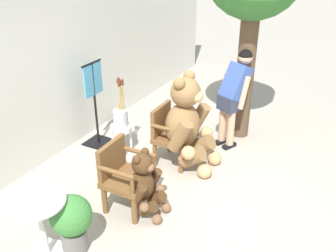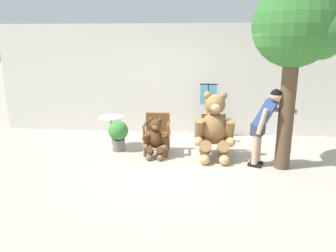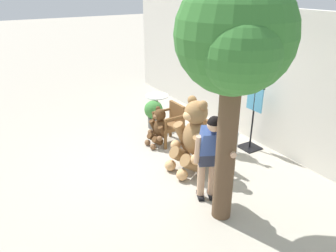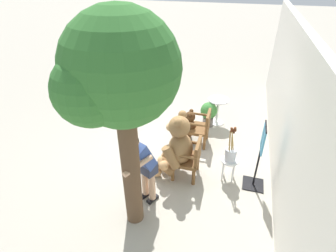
% 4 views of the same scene
% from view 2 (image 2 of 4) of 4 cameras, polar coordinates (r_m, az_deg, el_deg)
% --- Properties ---
extents(ground_plane, '(60.00, 60.00, 0.00)m').
position_cam_2_polar(ground_plane, '(6.53, 2.66, -6.77)').
color(ground_plane, '#A8A091').
extents(back_wall, '(10.00, 0.16, 2.80)m').
position_cam_2_polar(back_wall, '(8.53, 3.63, 8.01)').
color(back_wall, silver).
rests_on(back_wall, ground).
extents(wooden_chair_left, '(0.57, 0.53, 0.86)m').
position_cam_2_polar(wooden_chair_left, '(7.08, -1.91, -1.11)').
color(wooden_chair_left, brown).
rests_on(wooden_chair_left, ground).
extents(wooden_chair_right, '(0.57, 0.53, 0.86)m').
position_cam_2_polar(wooden_chair_right, '(7.03, 7.91, -1.36)').
color(wooden_chair_right, brown).
rests_on(wooden_chair_right, ground).
extents(teddy_bear_large, '(0.84, 0.79, 1.40)m').
position_cam_2_polar(teddy_bear_large, '(6.72, 8.08, -0.14)').
color(teddy_bear_large, olive).
rests_on(teddy_bear_large, ground).
extents(teddy_bear_small, '(0.51, 0.48, 0.85)m').
position_cam_2_polar(teddy_bear_small, '(6.82, -2.20, -2.14)').
color(teddy_bear_small, '#4C3019').
rests_on(teddy_bear_small, ground).
extents(person_visitor, '(0.85, 0.48, 1.53)m').
position_cam_2_polar(person_visitor, '(6.44, 16.42, 0.83)').
color(person_visitor, black).
rests_on(person_visitor, ground).
extents(white_stool, '(0.34, 0.34, 0.46)m').
position_cam_2_polar(white_stool, '(7.80, 6.54, -0.51)').
color(white_stool, white).
rests_on(white_stool, ground).
extents(brush_bucket, '(0.22, 0.22, 0.77)m').
position_cam_2_polar(brush_bucket, '(7.73, 6.62, 1.49)').
color(brush_bucket, silver).
rests_on(brush_bucket, white_stool).
extents(round_side_table, '(0.56, 0.56, 0.72)m').
position_cam_2_polar(round_side_table, '(7.55, -9.84, -0.43)').
color(round_side_table, white).
rests_on(round_side_table, ground).
extents(patio_tree, '(1.55, 1.48, 3.39)m').
position_cam_2_polar(patio_tree, '(6.31, 21.77, 15.25)').
color(patio_tree, brown).
rests_on(patio_tree, ground).
extents(potted_plant, '(0.44, 0.44, 0.68)m').
position_cam_2_polar(potted_plant, '(7.32, -8.65, -1.28)').
color(potted_plant, slate).
rests_on(potted_plant, ground).
extents(clothing_display_stand, '(0.44, 0.40, 1.36)m').
position_cam_2_polar(clothing_display_stand, '(8.22, 6.97, 2.87)').
color(clothing_display_stand, black).
rests_on(clothing_display_stand, ground).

